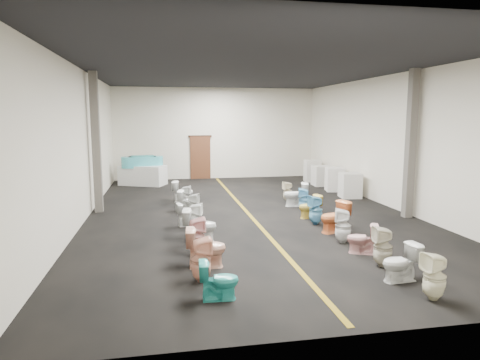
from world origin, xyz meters
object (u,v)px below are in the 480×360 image
(toilet_left_8, at_px, (189,201))
(toilet_right_6, at_px, (316,210))
(toilet_left_6, at_px, (188,214))
(toilet_right_10, at_px, (288,192))
(toilet_left_4, at_px, (200,226))
(toilet_right_0, at_px, (434,276))
(appliance_crate_c, at_px, (322,176))
(toilet_right_2, at_px, (383,247))
(toilet_right_4, at_px, (343,226))
(appliance_crate_b, at_px, (335,179))
(toilet_left_10, at_px, (183,192))
(bathtub, at_px, (142,162))
(toilet_left_3, at_px, (196,236))
(toilet_right_1, at_px, (401,263))
(appliance_crate_a, at_px, (350,185))
(toilet_left_7, at_px, (193,206))
(toilet_left_0, at_px, (219,280))
(toilet_right_9, at_px, (296,194))
(toilet_left_1, at_px, (201,260))
(toilet_right_8, at_px, (304,200))
(toilet_right_5, at_px, (334,217))
(toilet_right_3, at_px, (362,239))
(toilet_right_7, at_px, (310,207))
(toilet_left_2, at_px, (206,248))
(appliance_crate_d, at_px, (312,171))
(toilet_left_5, at_px, (195,218))
(display_table, at_px, (143,175))
(toilet_left_9, at_px, (186,197))

(toilet_left_8, bearing_deg, toilet_right_6, -107.80)
(toilet_left_6, relative_size, toilet_right_10, 0.90)
(toilet_left_4, distance_m, toilet_right_0, 5.46)
(appliance_crate_c, distance_m, toilet_right_2, 10.61)
(toilet_left_8, height_order, toilet_right_4, toilet_right_4)
(appliance_crate_b, xyz_separation_m, toilet_left_10, (-6.36, -1.21, -0.11))
(toilet_left_10, height_order, toilet_right_4, toilet_right_4)
(bathtub, xyz_separation_m, toilet_left_10, (1.60, -4.31, -0.69))
(toilet_left_3, height_order, toilet_right_1, toilet_left_3)
(appliance_crate_a, relative_size, toilet_left_7, 1.26)
(toilet_left_8, distance_m, toilet_right_2, 6.89)
(appliance_crate_b, height_order, toilet_right_2, appliance_crate_b)
(appliance_crate_a, height_order, toilet_right_10, appliance_crate_a)
(toilet_left_4, height_order, toilet_right_0, toilet_left_4)
(toilet_left_0, xyz_separation_m, toilet_right_9, (3.63, 7.12, 0.07))
(toilet_left_1, distance_m, toilet_right_1, 3.76)
(toilet_left_6, bearing_deg, appliance_crate_b, -63.59)
(bathtub, distance_m, toilet_right_8, 8.63)
(toilet_left_7, height_order, toilet_right_5, toilet_right_5)
(toilet_left_4, height_order, toilet_left_10, toilet_left_4)
(appliance_crate_c, relative_size, toilet_left_0, 1.31)
(bathtub, bearing_deg, toilet_right_5, -67.84)
(toilet_left_10, bearing_deg, toilet_right_4, -130.78)
(toilet_left_0, height_order, toilet_right_3, toilet_right_3)
(toilet_left_7, xyz_separation_m, toilet_right_7, (3.52, -0.67, -0.02))
(toilet_left_1, relative_size, toilet_left_2, 1.03)
(toilet_left_1, bearing_deg, toilet_right_6, -49.47)
(toilet_right_5, bearing_deg, toilet_right_10, 161.57)
(toilet_right_2, height_order, toilet_right_8, toilet_right_2)
(appliance_crate_d, height_order, toilet_right_1, appliance_crate_d)
(toilet_left_0, height_order, toilet_right_4, toilet_right_4)
(toilet_left_0, distance_m, toilet_left_5, 4.25)
(toilet_left_2, xyz_separation_m, toilet_right_5, (3.67, 2.06, 0.00))
(toilet_left_0, distance_m, toilet_left_3, 2.45)
(appliance_crate_a, xyz_separation_m, toilet_right_3, (-2.66, -6.44, -0.13))
(toilet_left_1, bearing_deg, toilet_left_3, -6.52)
(toilet_left_5, height_order, toilet_right_8, toilet_left_5)
(toilet_left_3, relative_size, toilet_right_2, 1.00)
(bathtub, relative_size, toilet_left_7, 2.45)
(display_table, bearing_deg, toilet_right_6, -57.99)
(toilet_left_10, bearing_deg, toilet_right_2, -136.24)
(toilet_right_3, relative_size, toilet_right_4, 0.80)
(toilet_left_0, xyz_separation_m, toilet_left_2, (-0.05, 1.62, 0.07))
(toilet_left_7, distance_m, toilet_left_9, 1.58)
(display_table, xyz_separation_m, toilet_right_4, (5.21, -10.19, -0.01))
(toilet_left_2, distance_m, toilet_left_10, 6.96)
(toilet_left_2, xyz_separation_m, toilet_right_4, (3.49, 1.08, 0.02))
(toilet_left_7, xyz_separation_m, toilet_left_9, (-0.14, 1.58, -0.00))
(bathtub, relative_size, toilet_right_5, 2.20)
(bathtub, height_order, toilet_left_3, bathtub)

